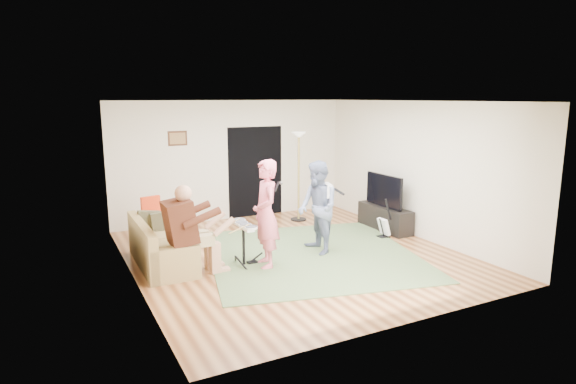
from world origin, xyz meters
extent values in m
plane|color=brown|center=(0.00, 0.00, 0.00)|extent=(6.00, 6.00, 0.00)
plane|color=white|center=(0.00, 0.00, 2.70)|extent=(6.00, 6.00, 0.00)
plane|color=olive|center=(-2.74, 0.20, 1.55)|extent=(0.00, 2.05, 2.05)
plane|color=black|center=(0.55, 2.99, 1.05)|extent=(2.10, 0.00, 2.10)
cube|color=#3F2314|center=(-1.25, 2.99, 1.90)|extent=(0.42, 0.03, 0.32)
cube|color=#506940|center=(0.28, -0.15, 0.01)|extent=(4.33, 4.43, 0.02)
cube|color=tan|center=(-2.20, 0.55, 0.19)|extent=(0.76, 1.53, 0.38)
cube|color=tan|center=(-2.52, 0.55, 0.38)|extent=(0.14, 1.89, 0.76)
cube|color=tan|center=(-2.20, 1.41, 0.27)|extent=(0.76, 0.18, 0.54)
cube|color=tan|center=(-2.20, -0.30, 0.27)|extent=(0.76, 0.18, 0.54)
cube|color=#502416|center=(-2.05, -0.10, 0.87)|extent=(0.41, 0.53, 0.67)
sphere|color=tan|center=(-1.98, -0.10, 1.32)|extent=(0.26, 0.26, 0.26)
cylinder|color=black|center=(-1.00, -0.10, 0.35)|extent=(0.05, 0.05, 0.66)
cube|color=white|center=(-1.00, -0.10, 0.67)|extent=(0.13, 0.66, 0.04)
imported|color=#E5637B|center=(-0.69, -0.31, 0.89)|extent=(0.52, 0.71, 1.79)
imported|color=slate|center=(0.43, -0.09, 0.83)|extent=(0.69, 0.86, 1.67)
cube|color=black|center=(2.10, 0.13, 0.01)|extent=(0.22, 0.18, 0.03)
cube|color=white|center=(2.10, 0.13, 0.23)|extent=(0.17, 0.26, 0.34)
cylinder|color=black|center=(2.18, 0.13, 0.57)|extent=(0.18, 0.04, 0.44)
cylinder|color=black|center=(1.24, 2.14, 0.02)|extent=(0.36, 0.36, 0.03)
cylinder|color=#9D8443|center=(1.24, 2.14, 0.97)|extent=(0.05, 0.05, 1.90)
cone|color=white|center=(1.24, 2.14, 1.94)|extent=(0.32, 0.32, 0.13)
cube|color=#D3C089|center=(-2.06, 1.71, 0.42)|extent=(0.47, 0.47, 0.04)
cube|color=#F04119|center=(-2.06, 1.88, 0.72)|extent=(0.38, 0.16, 0.39)
cube|color=black|center=(2.50, 0.61, 0.25)|extent=(0.40, 1.40, 0.50)
cube|color=black|center=(2.45, 0.61, 0.85)|extent=(0.06, 1.10, 0.67)
camera|label=1|loc=(-3.84, -7.26, 2.77)|focal=30.00mm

